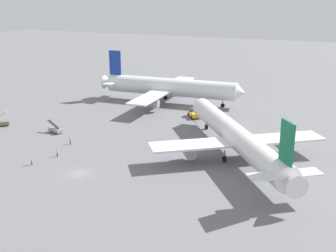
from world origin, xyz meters
TOP-DOWN VIEW (x-y plane):
  - ground_plane at (0.00, 0.00)m, footprint 600.00×600.00m
  - airliner_at_gate_left at (-9.12, 62.64)m, footprint 50.80×47.13m
  - airliner_being_pushed at (25.69, 23.33)m, footprint 39.88×47.50m
  - pushback_tug at (5.26, 49.34)m, footprint 6.50×7.65m
  - gse_belt_loader_portside at (-22.02, 19.47)m, footprint 5.07×2.67m
  - gse_stair_truck_yellow at (-39.83, 17.55)m, footprint 4.67×4.52m
  - ground_crew_ramp_agent_by_cones at (-10.14, 5.81)m, footprint 0.36×0.36m
  - ground_crew_marshaller_foreground at (-12.71, 13.74)m, footprint 0.47×0.36m
  - ground_crew_wing_walker_right at (-11.76, -0.51)m, footprint 0.36×0.50m

SIDE VIEW (x-z plane):
  - ground_plane at x=0.00m, z-range 0.00..0.00m
  - gse_belt_loader_portside at x=-22.02m, z-range -0.68..2.33m
  - ground_crew_ramp_agent_by_cones at x=-10.14m, z-range 0.03..1.70m
  - ground_crew_marshaller_foreground at x=-12.71m, z-range 0.04..1.78m
  - ground_crew_wing_walker_right at x=-11.76m, z-range 0.04..1.79m
  - gse_stair_truck_yellow at x=-39.83m, z-range -1.00..3.05m
  - pushback_tug at x=5.26m, z-range -0.22..2.59m
  - airliner_being_pushed at x=25.69m, z-range -2.57..12.18m
  - airliner_at_gate_left at x=-9.12m, z-range -3.09..13.64m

